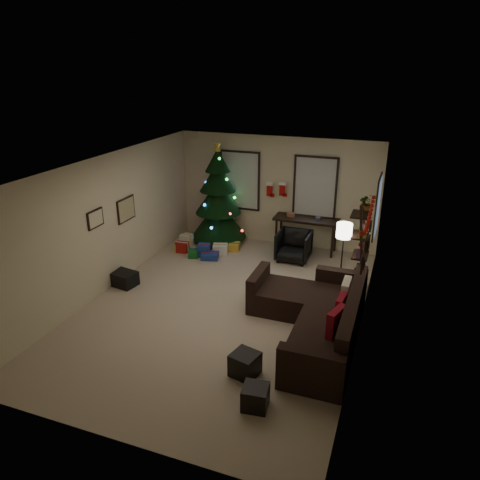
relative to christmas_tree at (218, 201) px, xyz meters
The scene contains 29 objects.
floor 3.56m from the christmas_tree, 65.72° to the right, with size 7.00×7.00×0.00m, color tan.
ceiling 3.76m from the christmas_tree, 65.72° to the right, with size 7.00×7.00×0.00m, color white.
wall_back 1.48m from the christmas_tree, 16.31° to the left, with size 5.00×5.00×0.00m, color beige.
wall_front 6.74m from the christmas_tree, 78.05° to the right, with size 5.00×5.00×0.00m, color beige.
wall_left 3.29m from the christmas_tree, 109.67° to the right, with size 7.00×7.00×0.00m, color beige.
wall_right 4.98m from the christmas_tree, 38.45° to the right, with size 7.00×7.00×0.00m, color beige.
window_back_left 0.75m from the christmas_tree, 40.36° to the left, with size 1.05×0.06×1.50m.
window_back_right 2.42m from the christmas_tree, ahead, with size 1.05×0.06×1.50m.
window_right_wall 3.93m from the christmas_tree, ahead, with size 0.06×0.90×1.30m.
christmas_tree is the anchor object (origin of this frame).
presents 1.30m from the christmas_tree, 95.53° to the right, with size 1.50×1.01×0.30m.
sofa 4.73m from the christmas_tree, 46.41° to the right, with size 2.02×2.93×0.90m.
pillow_red_a 5.39m from the christmas_tree, 47.87° to the right, with size 0.12×0.45×0.45m, color maroon.
pillow_red_b 5.04m from the christmas_tree, 44.12° to the right, with size 0.11×0.40×0.40m, color maroon.
pillow_cream 4.67m from the christmas_tree, 39.16° to the right, with size 0.13×0.45×0.45m, color beige.
ottoman_near 5.50m from the christmas_tree, 63.32° to the right, with size 0.38×0.38×0.36m, color black.
ottoman_far 6.19m from the christmas_tree, 62.82° to the right, with size 0.34×0.34×0.32m, color black.
desk 2.26m from the christmas_tree, ahead, with size 1.55×0.55×0.84m.
desk_chair 2.28m from the christmas_tree, 13.97° to the right, with size 0.69×0.64×0.71m, color black.
bookshelf 4.01m from the christmas_tree, 22.89° to the right, with size 0.30×0.55×1.87m.
potted_plant 3.97m from the christmas_tree, 18.43° to the right, with size 0.46×0.40×0.51m, color #4C4C4C.
floor_lamp 3.75m from the christmas_tree, 26.70° to the right, with size 0.30×0.30×1.44m.
art_map 2.65m from the christmas_tree, 114.39° to the right, with size 0.04×0.60×0.50m.
art_abstract 3.61m from the christmas_tree, 107.67° to the right, with size 0.04×0.45×0.35m.
gallery 5.03m from the christmas_tree, 39.25° to the right, with size 0.03×1.25×0.54m.
garland 5.00m from the christmas_tree, 38.47° to the right, with size 0.08×1.90×0.30m, color #A5140C, non-canonical shape.
stocking_left 1.33m from the christmas_tree, 13.15° to the left, with size 0.20×0.05×0.36m.
stocking_right 1.65m from the christmas_tree, ahead, with size 0.20×0.05×0.36m.
storage_bin 3.26m from the christmas_tree, 107.23° to the right, with size 0.59×0.39×0.29m, color black.
Camera 1 is at (2.89, -7.02, 4.36)m, focal length 34.12 mm.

